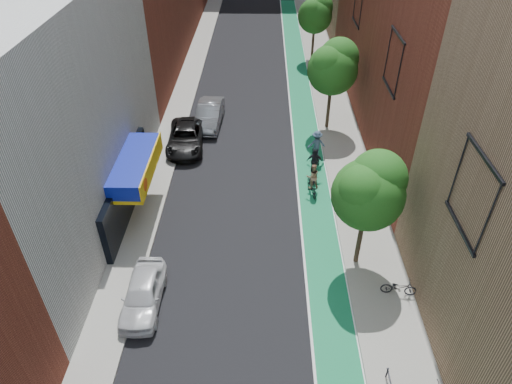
{
  "coord_description": "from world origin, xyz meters",
  "views": [
    {
      "loc": [
        0.81,
        -6.49,
        16.96
      ],
      "look_at": [
        0.45,
        13.91,
        1.5
      ],
      "focal_mm": 32.0,
      "sensor_mm": 36.0,
      "label": 1
    }
  ],
  "objects_px": {
    "cyclist_lane_mid": "(314,167)",
    "cyclist_lane_far": "(316,147)",
    "parked_car_silver": "(209,114)",
    "parked_car_black": "(186,137)",
    "parked_car_white": "(143,293)",
    "cyclist_lane_near": "(312,182)"
  },
  "relations": [
    {
      "from": "cyclist_lane_near",
      "to": "cyclist_lane_far",
      "type": "bearing_deg",
      "value": -110.12
    },
    {
      "from": "parked_car_white",
      "to": "cyclist_lane_mid",
      "type": "distance_m",
      "value": 13.53
    },
    {
      "from": "parked_car_black",
      "to": "parked_car_silver",
      "type": "height_order",
      "value": "parked_car_silver"
    },
    {
      "from": "parked_car_black",
      "to": "cyclist_lane_near",
      "type": "distance_m",
      "value": 9.93
    },
    {
      "from": "parked_car_silver",
      "to": "parked_car_white",
      "type": "bearing_deg",
      "value": -91.46
    },
    {
      "from": "parked_car_black",
      "to": "parked_car_silver",
      "type": "bearing_deg",
      "value": 65.03
    },
    {
      "from": "cyclist_lane_near",
      "to": "cyclist_lane_mid",
      "type": "distance_m",
      "value": 1.69
    },
    {
      "from": "parked_car_black",
      "to": "cyclist_lane_mid",
      "type": "distance_m",
      "value": 9.39
    },
    {
      "from": "parked_car_silver",
      "to": "cyclist_lane_mid",
      "type": "height_order",
      "value": "cyclist_lane_mid"
    },
    {
      "from": "parked_car_black",
      "to": "cyclist_lane_far",
      "type": "height_order",
      "value": "cyclist_lane_far"
    },
    {
      "from": "parked_car_silver",
      "to": "cyclist_lane_far",
      "type": "relative_size",
      "value": 2.26
    },
    {
      "from": "parked_car_white",
      "to": "cyclist_lane_mid",
      "type": "height_order",
      "value": "cyclist_lane_mid"
    },
    {
      "from": "parked_car_white",
      "to": "cyclist_lane_far",
      "type": "bearing_deg",
      "value": 53.45
    },
    {
      "from": "parked_car_black",
      "to": "parked_car_silver",
      "type": "xyz_separation_m",
      "value": [
        1.33,
        3.3,
        0.08
      ]
    },
    {
      "from": "parked_car_white",
      "to": "cyclist_lane_near",
      "type": "bearing_deg",
      "value": 45.39
    },
    {
      "from": "parked_car_white",
      "to": "cyclist_lane_mid",
      "type": "xyz_separation_m",
      "value": [
        8.67,
        10.38,
        0.03
      ]
    },
    {
      "from": "parked_car_white",
      "to": "parked_car_black",
      "type": "xyz_separation_m",
      "value": [
        0.0,
        13.98,
        0.03
      ]
    },
    {
      "from": "parked_car_black",
      "to": "cyclist_lane_mid",
      "type": "height_order",
      "value": "cyclist_lane_mid"
    },
    {
      "from": "parked_car_white",
      "to": "parked_car_black",
      "type": "height_order",
      "value": "parked_car_black"
    },
    {
      "from": "parked_car_black",
      "to": "cyclist_lane_far",
      "type": "relative_size",
      "value": 2.41
    },
    {
      "from": "cyclist_lane_mid",
      "to": "cyclist_lane_far",
      "type": "xyz_separation_m",
      "value": [
        0.29,
        1.98,
        0.27
      ]
    },
    {
      "from": "parked_car_white",
      "to": "cyclist_lane_mid",
      "type": "relative_size",
      "value": 2.06
    }
  ]
}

